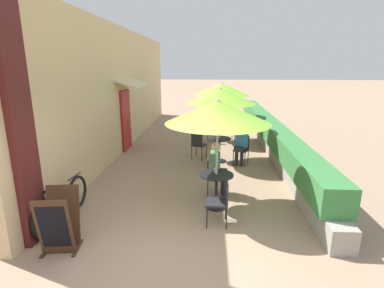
# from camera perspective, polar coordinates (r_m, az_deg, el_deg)

# --- Properties ---
(ground_plane) EXTENTS (120.00, 120.00, 0.00)m
(ground_plane) POSITION_cam_1_polar(r_m,az_deg,el_deg) (4.88, -4.77, -22.27)
(ground_plane) COLOR #9E7F66
(cafe_facade_wall) EXTENTS (0.98, 14.28, 4.20)m
(cafe_facade_wall) POSITION_cam_1_polar(r_m,az_deg,el_deg) (11.33, -12.72, 10.16)
(cafe_facade_wall) COLOR #D6B784
(cafe_facade_wall) RESTS_ON ground_plane
(planter_hedge) EXTENTS (0.60, 13.28, 1.01)m
(planter_hedge) POSITION_cam_1_polar(r_m,az_deg,el_deg) (11.35, 14.44, 2.12)
(planter_hedge) COLOR gray
(planter_hedge) RESTS_ON ground_plane
(patio_table_near) EXTENTS (0.71, 0.71, 0.75)m
(patio_table_near) POSITION_cam_1_polar(r_m,az_deg,el_deg) (6.33, 4.64, -7.70)
(patio_table_near) COLOR black
(patio_table_near) RESTS_ON ground_plane
(patio_umbrella_near) EXTENTS (2.10, 2.10, 2.31)m
(patio_umbrella_near) POSITION_cam_1_polar(r_m,az_deg,el_deg) (5.92, 4.95, 6.06)
(patio_umbrella_near) COLOR #B7B7BC
(patio_umbrella_near) RESTS_ON ground_plane
(cafe_chair_near_left) EXTENTS (0.40, 0.40, 0.87)m
(cafe_chair_near_left) POSITION_cam_1_polar(r_m,az_deg,el_deg) (6.98, 3.93, -5.52)
(cafe_chair_near_left) COLOR #232328
(cafe_chair_near_left) RESTS_ON ground_plane
(seated_patron_near_left) EXTENTS (0.40, 0.34, 1.25)m
(seated_patron_near_left) POSITION_cam_1_polar(r_m,az_deg,el_deg) (6.92, 4.88, -4.21)
(seated_patron_near_left) COLOR #23232D
(seated_patron_near_left) RESTS_ON ground_plane
(cafe_chair_near_right) EXTENTS (0.40, 0.40, 0.87)m
(cafe_chair_near_right) POSITION_cam_1_polar(r_m,az_deg,el_deg) (5.70, 5.53, -10.39)
(cafe_chair_near_right) COLOR #232328
(cafe_chair_near_right) RESTS_ON ground_plane
(coffee_cup_near) EXTENTS (0.07, 0.07, 0.09)m
(coffee_cup_near) POSITION_cam_1_polar(r_m,az_deg,el_deg) (6.33, 4.53, -5.05)
(coffee_cup_near) COLOR white
(coffee_cup_near) RESTS_ON patio_table_near
(patio_table_mid) EXTENTS (0.71, 0.71, 0.75)m
(patio_table_mid) POSITION_cam_1_polar(r_m,az_deg,el_deg) (9.35, 5.26, -0.24)
(patio_table_mid) COLOR black
(patio_table_mid) RESTS_ON ground_plane
(patio_umbrella_mid) EXTENTS (2.10, 2.10, 2.31)m
(patio_umbrella_mid) POSITION_cam_1_polar(r_m,az_deg,el_deg) (9.08, 5.48, 9.08)
(patio_umbrella_mid) COLOR #B7B7BC
(patio_umbrella_mid) RESTS_ON ground_plane
(cafe_chair_mid_left) EXTENTS (0.52, 0.52, 0.87)m
(cafe_chair_mid_left) POSITION_cam_1_polar(r_m,az_deg,el_deg) (9.22, 9.47, -0.62)
(cafe_chair_mid_left) COLOR #232328
(cafe_chair_mid_left) RESTS_ON ground_plane
(seated_patron_mid_left) EXTENTS (0.45, 0.49, 1.25)m
(seated_patron_mid_left) POSITION_cam_1_polar(r_m,az_deg,el_deg) (9.07, 9.32, 0.24)
(seated_patron_mid_left) COLOR #23232D
(seated_patron_mid_left) RESTS_ON ground_plane
(cafe_chair_mid_right) EXTENTS (0.52, 0.52, 0.87)m
(cafe_chair_mid_right) POSITION_cam_1_polar(r_m,az_deg,el_deg) (9.54, 1.18, 0.10)
(cafe_chair_mid_right) COLOR #232328
(cafe_chair_mid_right) RESTS_ON ground_plane
(patio_table_far) EXTENTS (0.71, 0.71, 0.75)m
(patio_table_far) POSITION_cam_1_polar(r_m,az_deg,el_deg) (11.91, 5.57, 3.02)
(patio_table_far) COLOR black
(patio_table_far) RESTS_ON ground_plane
(patio_umbrella_far) EXTENTS (2.10, 2.10, 2.31)m
(patio_umbrella_far) POSITION_cam_1_polar(r_m,az_deg,el_deg) (11.70, 5.76, 10.34)
(patio_umbrella_far) COLOR #B7B7BC
(patio_umbrella_far) RESTS_ON ground_plane
(cafe_chair_far_left) EXTENTS (0.48, 0.48, 0.87)m
(cafe_chair_far_left) POSITION_cam_1_polar(r_m,az_deg,el_deg) (11.68, 2.36, 2.83)
(cafe_chair_far_left) COLOR #232328
(cafe_chair_far_left) RESTS_ON ground_plane
(cafe_chair_far_right) EXTENTS (0.48, 0.48, 0.87)m
(cafe_chair_far_right) POSITION_cam_1_polar(r_m,az_deg,el_deg) (12.18, 8.65, 3.17)
(cafe_chair_far_right) COLOR #232328
(cafe_chair_far_right) RESTS_ON ground_plane
(seated_patron_far_right) EXTENTS (0.40, 0.46, 1.25)m
(seated_patron_far_right) POSITION_cam_1_polar(r_m,az_deg,el_deg) (12.04, 8.84, 3.85)
(seated_patron_far_right) COLOR #23232D
(seated_patron_far_right) RESTS_ON ground_plane
(coffee_cup_far) EXTENTS (0.07, 0.07, 0.09)m
(coffee_cup_far) POSITION_cam_1_polar(r_m,az_deg,el_deg) (11.75, 5.45, 4.22)
(coffee_cup_far) COLOR white
(coffee_cup_far) RESTS_ON patio_table_far
(bicycle_leaning) EXTENTS (0.21, 1.82, 0.80)m
(bicycle_leaning) POSITION_cam_1_polar(r_m,az_deg,el_deg) (6.35, -23.48, -10.35)
(bicycle_leaning) COLOR black
(bicycle_leaning) RESTS_ON ground_plane
(menu_board) EXTENTS (0.61, 0.69, 1.02)m
(menu_board) POSITION_cam_1_polar(r_m,az_deg,el_deg) (5.40, -23.99, -13.39)
(menu_board) COLOR #422819
(menu_board) RESTS_ON ground_plane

